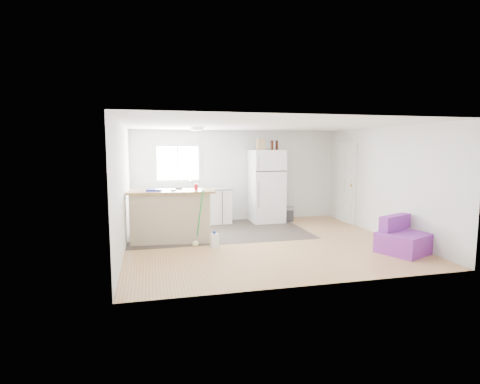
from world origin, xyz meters
name	(u,v)px	position (x,y,z in m)	size (l,w,h in m)	color
room	(264,185)	(0.00, 0.00, 1.20)	(5.51, 5.01, 2.41)	#A36A44
vinyl_zone	(218,231)	(-0.73, 1.25, 0.00)	(4.05, 2.50, 0.00)	#362D28
window	(178,163)	(-1.55, 2.49, 1.55)	(1.18, 0.06, 0.98)	white
interior_door	(346,183)	(2.72, 1.55, 1.02)	(0.11, 0.92, 2.10)	white
ceiling_fixture	(197,129)	(-1.20, 1.20, 2.36)	(0.30, 0.30, 0.07)	white
kitchen_cabinets	(191,206)	(-1.25, 2.18, 0.46)	(2.09, 0.80, 1.19)	white
peninsula	(171,216)	(-1.85, 0.51, 0.54)	(1.80, 0.82, 1.08)	#C7B28F
refrigerator	(266,186)	(0.71, 2.09, 0.94)	(0.85, 0.80, 1.88)	white
cooler	(285,214)	(1.23, 2.08, 0.19)	(0.56, 0.46, 0.37)	#2F2F32
purple_seat	(402,240)	(2.30, -1.32, 0.24)	(1.04, 1.04, 0.66)	#7B2D92
cleaner_jug	(215,241)	(-1.06, -0.19, 0.15)	(0.18, 0.15, 0.33)	white
mop	(197,235)	(-1.38, 0.03, 0.23)	(0.25, 0.31, 1.14)	green
red_cup	(196,187)	(-1.32, 0.54, 1.14)	(0.08, 0.08, 0.12)	red
blue_tray	(154,190)	(-2.18, 0.48, 1.09)	(0.30, 0.22, 0.04)	#1424BD
tool_a	(179,189)	(-1.67, 0.65, 1.09)	(0.14, 0.05, 0.03)	black
tool_b	(173,190)	(-1.81, 0.37, 1.09)	(0.10, 0.04, 0.03)	black
cardboard_box	(261,144)	(0.54, 2.05, 2.03)	(0.20, 0.10, 0.30)	tan
bottle_left	(272,145)	(0.83, 2.01, 2.01)	(0.07, 0.07, 0.25)	#331109
bottle_right	(277,145)	(0.98, 2.07, 2.01)	(0.07, 0.07, 0.25)	#331109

